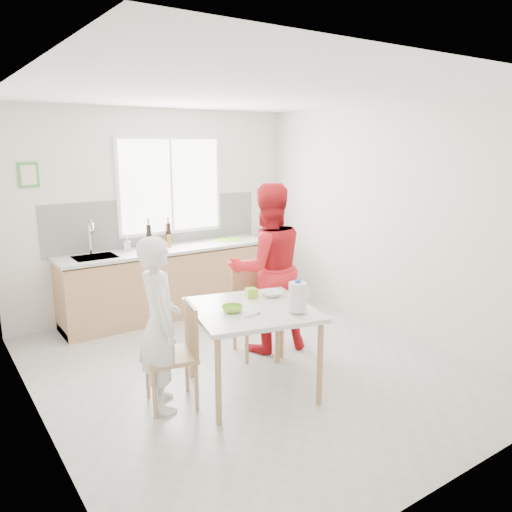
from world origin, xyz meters
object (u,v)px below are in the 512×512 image
Objects in this scene: chair_far at (255,303)px; wine_bottle_b at (168,234)px; bowl_white at (272,294)px; bowl_green at (232,309)px; dining_table at (252,316)px; wine_bottle_a at (149,236)px; person_red at (267,268)px; person_white at (160,324)px; milk_jug at (298,296)px; chair_left at (178,350)px.

wine_bottle_b reaches higher than chair_far.
bowl_green is at bearing -162.47° from bowl_white.
bowl_green is (-0.21, -0.00, 0.11)m from dining_table.
wine_bottle_b is at bearing 81.91° from dining_table.
wine_bottle_b is (0.32, 0.09, -0.01)m from wine_bottle_a.
person_red is 1.84m from wine_bottle_a.
person_red is 0.65m from bowl_white.
person_red is at bearing 13.68° from chair_far.
person_white is (-0.81, 0.19, 0.04)m from dining_table.
person_red is 1.16m from milk_jug.
dining_table is 0.41m from bowl_white.
bowl_white is 2.30m from wine_bottle_a.
wine_bottle_a reaches higher than dining_table.
bowl_white is at bearing -82.33° from wine_bottle_a.
dining_table is 0.23m from bowl_green.
person_red reaches higher than wine_bottle_b.
person_white reaches higher than dining_table.
bowl_white is 2.37m from wine_bottle_b.
chair_far reaches higher than bowl_white.
bowl_green is 2.61m from wine_bottle_b.
chair_far is at bearing -84.57° from wine_bottle_b.
milk_jug reaches higher than dining_table.
wine_bottle_a is at bearing -163.91° from wine_bottle_b.
person_red is at bearing 46.31° from dining_table.
chair_left is 2.46m from wine_bottle_a.
milk_jug is 0.93× the size of wine_bottle_b.
chair_far reaches higher than chair_left.
chair_left is at bearing 166.57° from dining_table.
chair_left is at bearing -107.20° from wine_bottle_a.
person_white is 1.16m from bowl_white.
dining_table is 0.83× the size of person_white.
wine_bottle_a is (-0.49, 1.72, 0.53)m from chair_far.
wine_bottle_b reaches higher than bowl_green.
chair_far is 1.89m from wine_bottle_b.
wine_bottle_a is at bearing 88.96° from dining_table.
dining_table is at bearing -98.09° from wine_bottle_b.
bowl_white is at bearing 26.37° from dining_table.
person_white is 1.60m from person_red.
milk_jug is 2.88m from wine_bottle_b.
chair_far is 3.63× the size of milk_jug.
wine_bottle_b is (0.01, 2.36, 0.24)m from bowl_white.
milk_jug is at bearing -85.77° from wine_bottle_a.
dining_table is 0.91m from chair_far.
wine_bottle_b is at bearing 108.86° from chair_far.
bowl_green is 0.58m from bowl_white.
chair_left is at bearing 164.49° from milk_jug.
chair_left is at bearing -141.30° from chair_far.
person_white is at bearing 166.57° from dining_table.
person_red reaches higher than chair_left.
chair_far is 0.67× the size of person_white.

